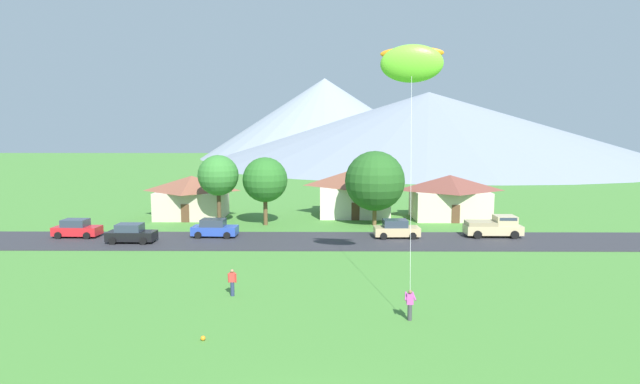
% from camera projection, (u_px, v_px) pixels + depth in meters
% --- Properties ---
extents(road_strip, '(160.00, 7.83, 0.08)m').
position_uv_depth(road_strip, '(318.00, 241.00, 47.35)').
color(road_strip, '#2D2D33').
rests_on(road_strip, ground).
extents(mountain_west_ridge, '(85.45, 85.45, 27.35)m').
position_uv_depth(mountain_west_ridge, '(325.00, 118.00, 180.87)').
color(mountain_west_ridge, gray).
rests_on(mountain_west_ridge, ground).
extents(mountain_east_ridge, '(137.67, 137.67, 21.26)m').
position_uv_depth(mountain_east_ridge, '(428.00, 127.00, 160.59)').
color(mountain_east_ridge, gray).
rests_on(mountain_east_ridge, ground).
extents(house_leftmost, '(7.99, 6.77, 4.83)m').
position_uv_depth(house_leftmost, '(192.00, 196.00, 59.74)').
color(house_leftmost, beige).
rests_on(house_leftmost, ground).
extents(house_left_center, '(8.88, 6.54, 4.97)m').
position_uv_depth(house_left_center, '(449.00, 196.00, 59.09)').
color(house_left_center, beige).
rests_on(house_left_center, ground).
extents(house_right_center, '(8.53, 8.03, 5.43)m').
position_uv_depth(house_right_center, '(354.00, 191.00, 61.52)').
color(house_right_center, beige).
rests_on(house_right_center, ground).
extents(tree_near_left, '(4.74, 4.74, 7.21)m').
position_uv_depth(tree_near_left, '(265.00, 180.00, 54.84)').
color(tree_near_left, brown).
rests_on(tree_near_left, ground).
extents(tree_left_of_center, '(4.28, 4.28, 7.44)m').
position_uv_depth(tree_left_of_center, '(218.00, 176.00, 54.69)').
color(tree_left_of_center, '#4C3823').
rests_on(tree_left_of_center, ground).
extents(tree_center, '(6.32, 6.32, 7.88)m').
position_uv_depth(tree_center, '(375.00, 181.00, 54.74)').
color(tree_center, brown).
rests_on(tree_center, ground).
extents(parked_car_black_west_end, '(4.23, 2.13, 1.68)m').
position_uv_depth(parked_car_black_west_end, '(131.00, 234.00, 46.49)').
color(parked_car_black_west_end, black).
rests_on(parked_car_black_west_end, road_strip).
extents(parked_car_red_mid_west, '(4.26, 2.20, 1.68)m').
position_uv_depth(parked_car_red_mid_west, '(77.00, 229.00, 48.82)').
color(parked_car_red_mid_west, red).
rests_on(parked_car_red_mid_west, road_strip).
extents(parked_car_tan_mid_east, '(4.25, 2.18, 1.68)m').
position_uv_depth(parked_car_tan_mid_east, '(396.00, 229.00, 48.58)').
color(parked_car_tan_mid_east, tan).
rests_on(parked_car_tan_mid_east, road_strip).
extents(parked_car_blue_east_end, '(4.28, 2.24, 1.68)m').
position_uv_depth(parked_car_blue_east_end, '(214.00, 228.00, 48.93)').
color(parked_car_blue_east_end, '#2847A8').
rests_on(parked_car_blue_east_end, road_strip).
extents(pickup_truck_sand_west_side, '(5.22, 2.35, 1.99)m').
position_uv_depth(pickup_truck_sand_west_side, '(495.00, 226.00, 48.95)').
color(pickup_truck_sand_west_side, '#C6B284').
rests_on(pickup_truck_sand_west_side, road_strip).
extents(kite_flyer_with_kite, '(4.02, 6.54, 15.31)m').
position_uv_depth(kite_flyer_with_kite, '(412.00, 65.00, 31.35)').
color(kite_flyer_with_kite, '#3D3D42').
rests_on(kite_flyer_with_kite, ground).
extents(watcher_person, '(0.56, 0.24, 1.68)m').
position_uv_depth(watcher_person, '(232.00, 282.00, 31.84)').
color(watcher_person, navy).
rests_on(watcher_person, ground).
extents(soccer_ball, '(0.24, 0.24, 0.24)m').
position_uv_depth(soccer_ball, '(203.00, 338.00, 25.20)').
color(soccer_ball, orange).
rests_on(soccer_ball, ground).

